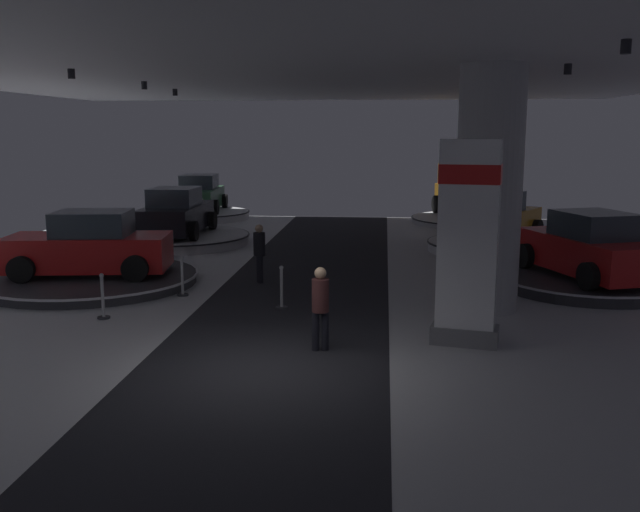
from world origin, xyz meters
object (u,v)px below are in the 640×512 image
Objects in this scene: display_car_mid_left at (89,246)px; display_car_far_left at (176,213)px; display_car_deep_left at (199,195)px; display_platform_deep_left at (200,214)px; visitor_walking_near at (320,303)px; pickup_truck_deep_right at (473,196)px; display_platform_far_left at (177,239)px; visitor_walking_far at (259,250)px; display_car_mid_right at (590,248)px; display_platform_mid_right at (587,282)px; display_platform_far_right at (493,246)px; column_right at (489,190)px; display_platform_mid_left at (90,279)px; display_platform_deep_right at (475,220)px; display_car_far_right at (494,219)px; brand_sign_pylon at (468,240)px.

display_car_far_left is at bearing 87.49° from display_car_mid_left.
display_platform_deep_left is at bearing -85.19° from display_car_deep_left.
pickup_truck_deep_right is at bearing 75.22° from visitor_walking_near.
visitor_walking_far reaches higher than display_platform_far_left.
display_platform_far_left is 0.92m from display_car_far_left.
display_platform_deep_left is at bearing 98.83° from display_platform_far_left.
display_car_mid_right is 14.27m from display_platform_far_left.
display_platform_mid_right is 8.78m from visitor_walking_near.
display_car_mid_right is 1.01× the size of display_platform_far_right.
column_right is 4.63m from display_platform_mid_right.
display_platform_far_left is 6.89m from display_platform_mid_left.
display_platform_far_right is at bearing 105.81° from display_car_mid_right.
visitor_walking_near reaches higher than display_platform_deep_left.
column_right is at bearing -96.27° from display_platform_deep_right.
display_platform_deep_left is 1.08× the size of display_car_deep_left.
display_car_far_right is (12.39, -8.07, 0.91)m from display_platform_deep_left.
display_car_deep_left is at bearing 98.81° from display_platform_far_left.
column_right reaches higher than display_car_far_right.
pickup_truck_deep_right reaches higher than display_car_deep_left.
display_platform_deep_left is 1.07× the size of display_car_mid_left.
pickup_truck_deep_right is (12.65, -0.06, 0.99)m from display_platform_deep_left.
brand_sign_pylon is 10.98m from display_car_far_right.
display_platform_deep_right is at bearing 87.50° from display_car_far_right.
display_platform_far_right is (12.40, -8.05, -0.01)m from display_platform_deep_left.
column_right is 1.25× the size of display_car_mid_left.
display_platform_far_right is (-1.58, 5.57, 0.01)m from display_platform_mid_right.
display_platform_far_right is at bearing 80.06° from column_right.
display_platform_deep_left is 14.81m from display_car_far_right.
display_platform_far_right is at bearing -92.39° from display_platform_deep_right.
display_platform_mid_right is 1.08× the size of display_car_far_left.
column_right is 8.26m from display_car_far_right.
column_right is 3.46× the size of visitor_walking_far.
display_platform_mid_left is at bearing -176.99° from display_car_mid_right.
visitor_walking_far is at bearing -56.29° from display_platform_far_left.
display_platform_far_left is (1.16, -7.49, -0.92)m from display_car_deep_left.
display_car_far_right is (-0.34, -7.70, 0.97)m from display_platform_deep_right.
display_car_mid_right is at bearing -70.58° from display_platform_mid_right.
display_platform_mid_left is at bearing -172.02° from visitor_walking_far.
pickup_truck_deep_right is at bearing 103.84° from display_platform_deep_right.
display_platform_mid_left is at bearing -86.69° from display_car_deep_left.
display_car_mid_left is (-0.30, -6.88, 0.84)m from display_platform_far_left.
display_car_mid_right is at bearing -25.64° from display_car_far_left.
display_car_deep_left reaches higher than display_platform_mid_right.
display_platform_deep_right is at bearing 49.65° from display_car_mid_left.
brand_sign_pylon is at bearing -125.70° from display_platform_mid_right.
display_car_far_right is at bearing 66.93° from visitor_walking_near.
display_car_far_left is at bearing 177.17° from display_platform_far_right.
display_car_far_left reaches higher than display_platform_far_right.
display_platform_deep_right is 1.08× the size of display_platform_far_left.
brand_sign_pylon is 0.86× the size of display_car_mid_right.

